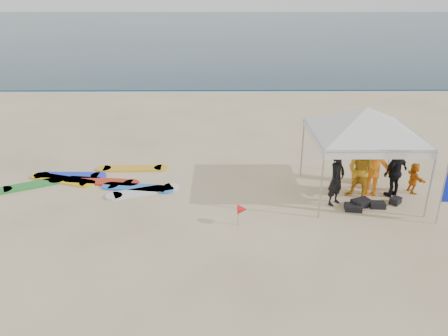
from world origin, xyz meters
The scene contains 13 objects.
ground centered at (0.00, 0.00, 0.00)m, with size 120.00×120.00×0.00m, color beige.
ocean centered at (0.00, 60.00, 0.04)m, with size 160.00×84.00×0.08m, color #0C2633.
shoreline_foam centered at (0.00, 18.20, 0.00)m, with size 160.00×1.20×0.01m, color silver.
person_black_a centered at (3.25, 2.56, 0.85)m, with size 0.62×0.41×1.70m, color black.
person_yellow centered at (4.12, 2.91, 0.93)m, with size 0.90×0.70×1.86m, color gold.
person_orange_a centered at (4.58, 3.24, 0.96)m, with size 1.24×0.71×1.92m, color orange.
person_black_b centered at (5.25, 3.09, 0.84)m, with size 0.98×0.41×1.67m, color black.
person_orange_b centered at (4.53, 4.16, 0.81)m, with size 0.79×0.52×1.62m, color orange.
person_seated centered at (6.00, 3.34, 0.52)m, with size 0.96×0.31×1.03m, color orange.
canopy_tent centered at (4.14, 3.24, 2.89)m, with size 4.40×4.40×3.32m.
marker_pennant centered at (0.32, 1.28, 0.49)m, with size 0.28×0.28×0.64m.
gear_pile centered at (4.23, 2.32, 0.10)m, with size 1.93×0.85×0.22m.
surfboard_spread centered at (-4.53, 4.24, 0.04)m, with size 5.74×2.84×0.07m.
Camera 1 is at (-0.28, -9.52, 6.32)m, focal length 35.00 mm.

